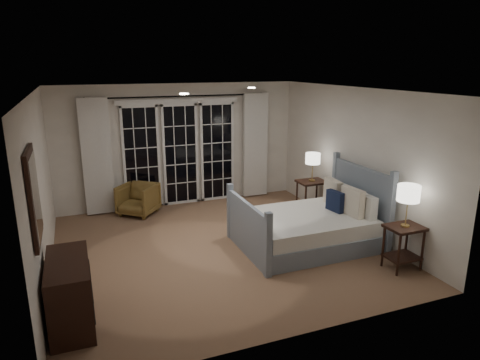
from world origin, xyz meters
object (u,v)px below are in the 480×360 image
object	(u,v)px
bed	(309,226)
lamp_left	(409,194)
armchair	(138,199)
dresser	(70,292)
nightstand_left	(403,241)
lamp_right	(313,159)
nightstand_right	(311,192)

from	to	relation	value
bed	lamp_left	bearing A→B (deg)	-56.70
armchair	dresser	distance (m)	3.66
nightstand_left	armchair	distance (m)	4.92
lamp_left	nightstand_left	bearing A→B (deg)	-165.96
bed	nightstand_left	xyz separation A→B (m)	(0.81, -1.24, 0.11)
nightstand_left	lamp_right	bearing A→B (deg)	91.12
lamp_right	dresser	size ratio (longest dim) A/B	0.50
nightstand_left	lamp_right	world-z (taller)	lamp_right
lamp_left	dresser	bearing A→B (deg)	176.16
lamp_left	lamp_right	bearing A→B (deg)	91.12
nightstand_left	nightstand_right	distance (m)	2.48
armchair	nightstand_left	bearing A→B (deg)	-10.06
nightstand_right	nightstand_left	bearing A→B (deg)	-88.88
armchair	dresser	world-z (taller)	dresser
bed	nightstand_right	world-z (taller)	bed
dresser	lamp_right	bearing A→B (deg)	26.32
lamp_left	lamp_right	distance (m)	2.48
nightstand_left	armchair	xyz separation A→B (m)	(-3.20, 3.74, -0.12)
bed	nightstand_left	size ratio (longest dim) A/B	3.25
bed	armchair	size ratio (longest dim) A/B	3.15
lamp_left	armchair	world-z (taller)	lamp_left
lamp_right	dresser	bearing A→B (deg)	-153.68
nightstand_left	lamp_right	distance (m)	2.58
nightstand_right	lamp_right	xyz separation A→B (m)	(-0.00, -0.00, 0.67)
bed	lamp_left	size ratio (longest dim) A/B	3.51
lamp_right	armchair	bearing A→B (deg)	158.25
nightstand_left	dresser	world-z (taller)	dresser
nightstand_right	armchair	distance (m)	3.39
armchair	dresser	bearing A→B (deg)	-70.77
lamp_right	nightstand_right	bearing A→B (deg)	14.04
lamp_left	dresser	distance (m)	4.53
nightstand_left	nightstand_right	world-z (taller)	nightstand_right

